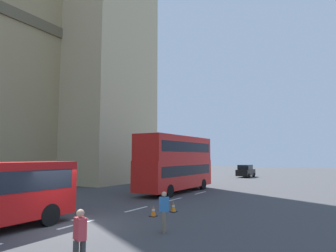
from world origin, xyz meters
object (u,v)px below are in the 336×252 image
object	(u,v)px
traffic_cone_west	(153,211)
pedestrian_by_kerb	(164,210)
sedan_lead	(246,171)
pedestrian_near_cones	(80,238)
traffic_cone_middle	(173,207)
double_decker_bus	(176,161)

from	to	relation	value
traffic_cone_west	pedestrian_by_kerb	size ratio (longest dim) A/B	0.34
sedan_lead	pedestrian_near_cones	world-z (taller)	sedan_lead
traffic_cone_middle	pedestrian_by_kerb	world-z (taller)	pedestrian_by_kerb
traffic_cone_middle	pedestrian_near_cones	xyz separation A→B (m)	(-8.94, -2.11, 0.63)
traffic_cone_middle	pedestrian_by_kerb	xyz separation A→B (m)	(-4.22, -1.97, 0.63)
pedestrian_near_cones	pedestrian_by_kerb	world-z (taller)	same
traffic_cone_west	pedestrian_by_kerb	xyz separation A→B (m)	(-2.60, -2.26, 0.63)
double_decker_bus	traffic_cone_middle	xyz separation A→B (m)	(-8.10, -4.33, -2.43)
traffic_cone_middle	pedestrian_near_cones	world-z (taller)	pedestrian_near_cones
double_decker_bus	traffic_cone_west	xyz separation A→B (m)	(-9.72, -4.04, -2.43)
traffic_cone_middle	pedestrian_by_kerb	distance (m)	4.70
traffic_cone_middle	sedan_lead	bearing A→B (deg)	8.47
double_decker_bus	pedestrian_by_kerb	world-z (taller)	double_decker_bus
traffic_cone_west	pedestrian_near_cones	xyz separation A→B (m)	(-7.31, -2.40, 0.63)
double_decker_bus	pedestrian_near_cones	world-z (taller)	double_decker_bus
sedan_lead	traffic_cone_west	size ratio (longest dim) A/B	7.59
sedan_lead	traffic_cone_west	world-z (taller)	sedan_lead
sedan_lead	pedestrian_by_kerb	xyz separation A→B (m)	(-34.12, -6.42, -0.00)
traffic_cone_middle	double_decker_bus	bearing A→B (deg)	28.12
traffic_cone_west	pedestrian_by_kerb	distance (m)	3.50
double_decker_bus	pedestrian_by_kerb	bearing A→B (deg)	-152.93
sedan_lead	traffic_cone_west	distance (m)	31.80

